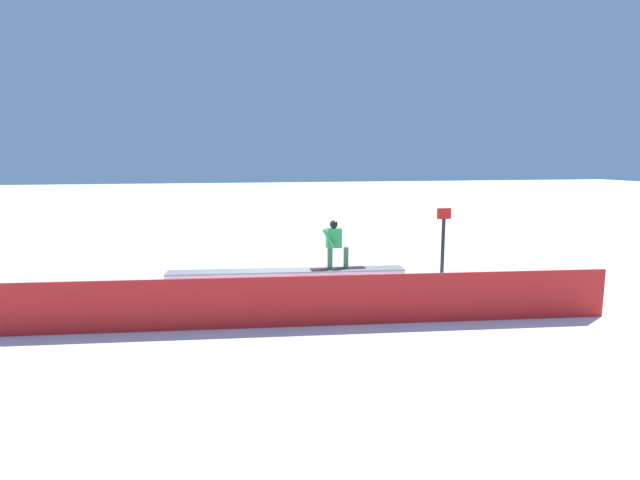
{
  "coord_description": "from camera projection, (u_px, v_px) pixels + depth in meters",
  "views": [
    {
      "loc": [
        1.86,
        13.51,
        3.53
      ],
      "look_at": [
        -0.69,
        1.07,
        1.49
      ],
      "focal_mm": 28.97,
      "sensor_mm": 36.0,
      "label": 1
    }
  ],
  "objects": [
    {
      "name": "ground_plane",
      "position": [
        287.0,
        289.0,
        13.99
      ],
      "size": [
        120.0,
        120.0,
        0.0
      ],
      "primitive_type": "plane",
      "color": "white"
    },
    {
      "name": "grind_box",
      "position": [
        287.0,
        280.0,
        13.95
      ],
      "size": [
        6.41,
        1.22,
        0.53
      ],
      "color": "white",
      "rests_on": "ground_plane"
    },
    {
      "name": "snowboarder",
      "position": [
        335.0,
        243.0,
        13.92
      ],
      "size": [
        1.51,
        0.43,
        1.33
      ],
      "color": "black",
      "rests_on": "grind_box"
    },
    {
      "name": "safety_fence",
      "position": [
        308.0,
        301.0,
        10.83
      ],
      "size": [
        13.17,
        1.37,
        1.08
      ],
      "primitive_type": "cube",
      "rotation": [
        0.0,
        0.0,
        -0.1
      ],
      "color": "red",
      "rests_on": "ground_plane"
    },
    {
      "name": "trail_marker",
      "position": [
        443.0,
        245.0,
        14.21
      ],
      "size": [
        0.4,
        0.1,
        2.16
      ],
      "color": "#262628",
      "rests_on": "ground_plane"
    }
  ]
}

